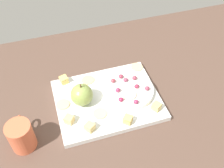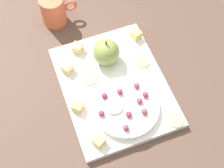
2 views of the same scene
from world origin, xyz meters
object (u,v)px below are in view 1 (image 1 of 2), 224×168
cracker_3 (137,67)px  cup (21,136)px  cracker_0 (100,114)px  grape_3 (121,76)px  cracker_2 (63,104)px  serving_dish (129,90)px  cheese_cube_1 (90,127)px  apple_slice_0 (129,95)px  cheese_cube_2 (128,120)px  grape_6 (135,78)px  apple_whole (82,95)px  grape_5 (136,102)px  platter (107,100)px  grape_1 (121,99)px  grape_0 (137,86)px  grape_4 (118,90)px  grape_2 (126,80)px  grape_8 (113,81)px  cracker_1 (88,80)px  cheese_cube_3 (156,106)px  grape_7 (147,88)px  cheese_cube_0 (69,119)px  cheese_cube_4 (64,80)px

cracker_3 → cup: (43.48, 19.54, 2.67)cm
cracker_0 → grape_3: grape_3 is taller
cracker_0 → cracker_2: bearing=-34.2°
serving_dish → cheese_cube_1: 19.67cm
grape_3 → apple_slice_0: size_ratio=0.37×
cheese_cube_2 → grape_6: size_ratio=1.53×
apple_whole → cup: (20.13, 9.35, -0.82)cm
grape_3 → apple_slice_0: bearing=90.2°
cheese_cube_1 → grape_5: bearing=-166.2°
cheese_cube_1 → apple_whole: bearing=-91.5°
apple_slice_0 → cup: (35.41, 5.84, 0.71)cm
platter → grape_5: 10.66cm
serving_dish → grape_3: (0.94, -5.69, 1.67)cm
grape_1 → grape_0: bearing=-150.7°
grape_0 → grape_4: 6.70cm
grape_2 → grape_5: size_ratio=1.00×
cheese_cube_2 → grape_8: 16.22cm
serving_dish → cracker_1: (12.08, -9.70, -0.73)cm
cheese_cube_3 → cracker_3: bearing=-92.9°
serving_dish → grape_0: size_ratio=10.19×
grape_1 → apple_slice_0: size_ratio=0.37×
cracker_1 → grape_7: size_ratio=2.70×
cheese_cube_3 → cracker_2: size_ratio=0.57×
cracker_0 → grape_4: bearing=-143.7°
cracker_1 → grape_8: (-7.87, 5.12, 2.35)cm
grape_7 → grape_8: bearing=-35.0°
cracker_3 → grape_8: grape_8 is taller
apple_whole → grape_4: 12.25cm
grape_1 → cracker_0: bearing=12.7°
grape_7 → platter: bearing=-8.6°
grape_3 → grape_7: 10.46cm
grape_3 → cup: (35.38, 14.49, 0.28)cm
cheese_cube_0 → cracker_1: bearing=-122.0°
cheese_cube_4 → cracker_0: cheese_cube_4 is taller
grape_8 → apple_slice_0: grape_8 is taller
platter → grape_2: (-7.89, -3.94, 3.52)cm
cracker_3 → cheese_cube_1: bearing=42.2°
serving_dish → grape_4: (4.01, 0.17, 1.71)cm
cheese_cube_3 → grape_1: bearing=-26.7°
apple_whole → grape_4: bearing=176.6°
grape_0 → grape_1: (6.99, 3.92, -0.03)cm
platter → cup: (28.55, 8.47, 3.84)cm
grape_6 → cheese_cube_3: bearing=101.7°
cheese_cube_4 → grape_5: (-20.49, 17.98, 1.31)cm
apple_whole → grape_5: 17.79cm
cracker_3 → cup: cup is taller
cheese_cube_3 → cheese_cube_4: size_ratio=1.00×
apple_whole → cheese_cube_3: size_ratio=2.88×
cup → grape_4: bearing=-165.0°
grape_1 → grape_7: 10.21cm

